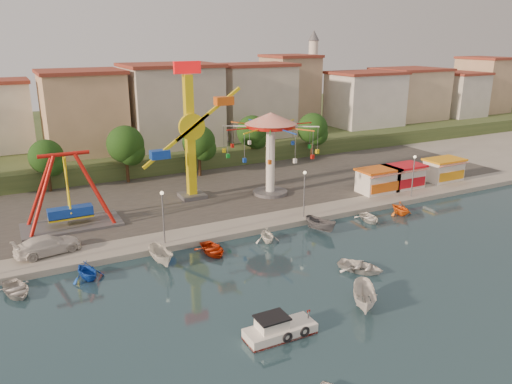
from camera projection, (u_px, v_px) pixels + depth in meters
ground at (307, 287)px, 41.24m from camera, size 200.00×200.00×0.00m
quay_deck at (126, 145)px, 93.66m from camera, size 200.00×100.00×0.60m
asphalt_pad at (184, 187)px, 66.47m from camera, size 90.00×28.00×0.01m
hill_terrace at (120, 134)px, 97.54m from camera, size 200.00×60.00×3.00m
pirate_ship_ride at (68, 192)px, 51.71m from camera, size 10.00×5.00×8.00m
kamikaze_tower at (194, 136)px, 59.87m from camera, size 8.42×3.10×16.50m
wave_swinger at (271, 135)px, 61.39m from camera, size 11.60×11.60×10.40m
booth_left at (378, 180)px, 64.01m from camera, size 5.40×3.78×3.08m
booth_mid at (404, 176)px, 65.94m from camera, size 5.40×3.78×3.08m
booth_right at (444, 169)px, 69.16m from camera, size 5.40×3.78×3.08m
lamp_post_1 at (163, 219)px, 47.81m from camera, size 0.14×0.14×5.00m
lamp_post_2 at (304, 195)px, 54.85m from camera, size 0.14×0.14×5.00m
lamp_post_3 at (413, 177)px, 61.88m from camera, size 0.14×0.14×5.00m
tree_1 at (46, 157)px, 63.34m from camera, size 4.35×4.35×6.80m
tree_2 at (125, 144)px, 67.16m from camera, size 5.02×5.02×7.85m
tree_3 at (199, 142)px, 70.44m from camera, size 4.68×4.68×7.32m
tree_4 at (252, 131)px, 77.32m from camera, size 4.86×4.86×7.60m
tree_5 at (313, 128)px, 80.19m from camera, size 4.83×4.83×7.54m
building_2 at (86, 110)px, 79.07m from camera, size 11.95×9.28×11.23m
building_3 at (176, 113)px, 82.77m from camera, size 12.59×10.50×9.20m
building_4 at (240, 106)px, 91.57m from camera, size 10.75×9.23×9.24m
building_5 at (307, 97)px, 95.53m from camera, size 12.77×10.96×11.21m
building_6 at (361, 92)px, 99.23m from camera, size 8.23×8.98×12.36m
building_7 at (389, 96)px, 109.16m from camera, size 11.59×10.93×8.76m
building_8 at (459, 87)px, 109.19m from camera, size 12.84×9.28×12.58m
building_9 at (489, 90)px, 117.98m from camera, size 12.95×9.17×9.21m
minaret at (313, 75)px, 99.06m from camera, size 2.80×2.80×18.00m
cabin_motorboat at (278, 330)px, 34.35m from camera, size 5.02×2.06×1.77m
rowboat_a at (361, 267)px, 43.93m from camera, size 4.58×4.97×0.84m
skiff at (365, 297)px, 37.89m from camera, size 3.92×4.63×1.73m
van at (48, 245)px, 45.94m from camera, size 6.26×3.55×1.71m
moored_boat_0 at (16, 290)px, 40.01m from camera, size 3.59×4.42×0.81m
moored_boat_1 at (87, 270)px, 42.33m from camera, size 3.53×3.81×1.66m
moored_boat_2 at (161, 256)px, 45.20m from camera, size 1.83×4.20×1.58m
moored_boat_3 at (213, 250)px, 47.53m from camera, size 2.92×3.99×0.81m
moored_boat_4 at (267, 235)px, 50.03m from camera, size 2.94×3.25×1.50m
moored_boat_5 at (321, 224)px, 52.88m from camera, size 2.55×4.16×1.51m
moored_boat_6 at (369, 218)px, 55.88m from camera, size 3.18×3.95×0.73m
moored_boat_7 at (401, 208)px, 57.78m from camera, size 2.82×3.21×1.61m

